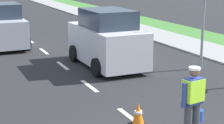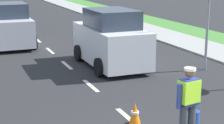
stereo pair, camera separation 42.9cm
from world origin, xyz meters
name	(u,v)px [view 1 (the left image)]	position (x,y,z in m)	size (l,w,h in m)	color
ground_plane	(10,26)	(0.00, 21.00, 0.00)	(96.00, 96.00, 0.00)	#28282B
sidewalk_right	(192,46)	(7.20, 10.00, 0.00)	(2.40, 72.00, 0.14)	#9E9E99
lane_center_line	(1,19)	(0.00, 25.20, 0.00)	(0.14, 46.40, 0.01)	silver
road_worker	(193,99)	(0.74, 1.07, 0.93)	(0.74, 0.46, 1.67)	#383D4C
lane_direction_sign	(199,7)	(4.52, 6.08, 2.41)	(1.16, 0.11, 3.20)	gray
traffic_cone_near	(138,114)	(-0.04, 2.20, 0.29)	(0.36, 0.36, 0.58)	black
car_outgoing_ahead	(107,40)	(1.60, 7.94, 1.05)	(2.09, 4.15, 2.26)	silver
car_oncoming_lead	(4,27)	(-1.51, 13.55, 1.00)	(1.99, 3.85, 2.15)	silver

